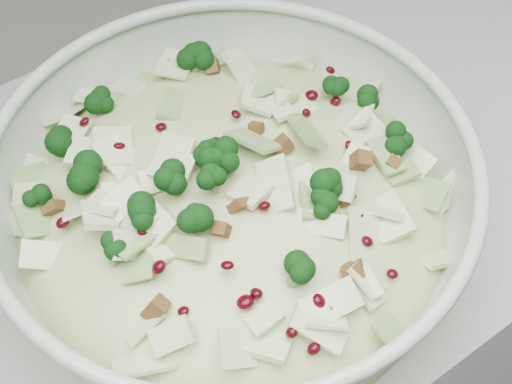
# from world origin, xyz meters

# --- Properties ---
(mixing_bowl) EXTENTS (0.48, 0.48, 0.17)m
(mixing_bowl) POSITION_xyz_m (0.24, 1.60, 0.99)
(mixing_bowl) COLOR #AEBFAF
(mixing_bowl) RESTS_ON counter
(salad) EXTENTS (0.52, 0.52, 0.17)m
(salad) POSITION_xyz_m (0.24, 1.60, 1.01)
(salad) COLOR #C7CE8D
(salad) RESTS_ON mixing_bowl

